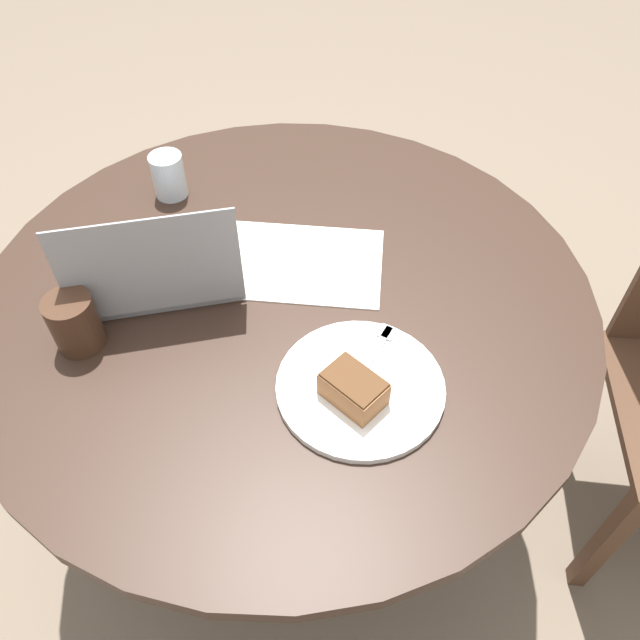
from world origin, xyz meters
The scene contains 9 objects.
ground_plane centered at (0.00, 0.00, 0.00)m, with size 12.00×12.00×0.00m, color #6B5B4C.
dining_table centered at (0.00, 0.00, 0.57)m, with size 1.12×1.12×0.71m.
paper_document centered at (0.02, 0.07, 0.71)m, with size 0.41×0.33×0.00m.
plate centered at (0.07, -0.25, 0.72)m, with size 0.27×0.27×0.01m.
cake_slice centered at (0.05, -0.27, 0.75)m, with size 0.10×0.11×0.05m.
fork centered at (0.10, -0.19, 0.72)m, with size 0.13×0.14×0.00m.
coffee_glass centered at (-0.36, -0.04, 0.76)m, with size 0.08×0.08×0.10m.
water_glass centered at (-0.17, 0.34, 0.76)m, with size 0.07×0.07×0.09m.
laptop centered at (-0.21, 0.09, 0.74)m, with size 0.30×0.26×0.21m.
Camera 1 is at (-0.14, -0.78, 1.52)m, focal length 35.00 mm.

